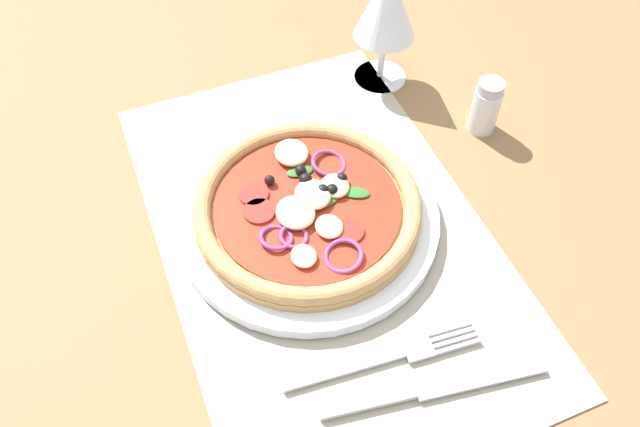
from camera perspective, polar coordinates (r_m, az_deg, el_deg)
ground_plane at (r=65.62cm, az=0.17°, el=-2.44°), size 190.00×140.00×2.40cm
placemat at (r=64.48cm, az=0.17°, el=-1.72°), size 50.52×31.58×0.40cm
plate at (r=64.56cm, az=-1.10°, el=-0.36°), size 26.53×26.53×1.34cm
pizza at (r=63.18cm, az=-1.11°, el=0.65°), size 22.72×22.72×2.67cm
fork at (r=57.47cm, az=6.55°, el=-12.49°), size 3.05×18.06×0.44cm
knife at (r=56.79cm, az=10.31°, el=-14.90°), size 4.66×20.02×0.62cm
wine_glass at (r=75.50cm, az=5.97°, el=17.93°), size 7.20×7.20×14.90cm
pepper_shaker at (r=74.79cm, az=14.59°, el=9.22°), size 3.20×3.20×6.70cm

